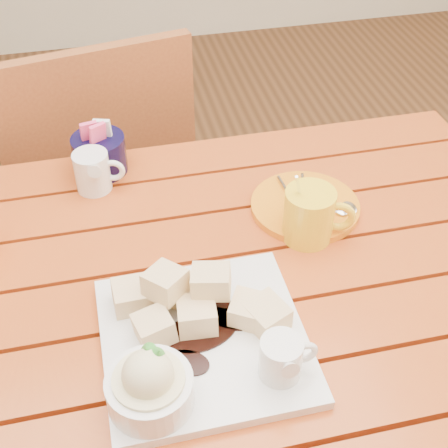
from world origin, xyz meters
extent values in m
cube|color=maroon|center=(0.00, -0.23, 0.73)|extent=(1.20, 0.11, 0.03)
cube|color=maroon|center=(0.00, -0.11, 0.73)|extent=(1.20, 0.11, 0.03)
cube|color=maroon|center=(0.00, 0.00, 0.73)|extent=(1.20, 0.11, 0.03)
cube|color=maroon|center=(0.00, 0.11, 0.73)|extent=(1.20, 0.11, 0.03)
cube|color=maroon|center=(0.00, 0.23, 0.73)|extent=(1.20, 0.11, 0.03)
cube|color=maroon|center=(0.00, 0.34, 0.73)|extent=(1.20, 0.11, 0.03)
cube|color=maroon|center=(0.00, 0.36, 0.68)|extent=(1.12, 0.04, 0.08)
cylinder|color=maroon|center=(0.55, 0.35, 0.36)|extent=(0.06, 0.06, 0.72)
cube|color=white|center=(-0.01, -0.11, 0.76)|extent=(0.28, 0.28, 0.02)
cube|color=gold|center=(-0.04, -0.02, 0.79)|extent=(0.07, 0.07, 0.04)
cube|color=gold|center=(0.01, -0.05, 0.82)|extent=(0.06, 0.06, 0.04)
cube|color=gold|center=(-0.05, -0.04, 0.82)|extent=(0.07, 0.07, 0.04)
cube|color=gold|center=(0.05, -0.09, 0.79)|extent=(0.07, 0.07, 0.04)
cube|color=gold|center=(-0.02, -0.08, 0.79)|extent=(0.05, 0.05, 0.04)
cube|color=gold|center=(-0.10, -0.03, 0.79)|extent=(0.05, 0.05, 0.04)
cube|color=gold|center=(0.08, -0.11, 0.79)|extent=(0.07, 0.07, 0.04)
cube|color=gold|center=(-0.08, -0.09, 0.79)|extent=(0.06, 0.06, 0.04)
cylinder|color=white|center=(-0.10, -0.19, 0.79)|extent=(0.11, 0.11, 0.04)
cylinder|color=#FFEDBB|center=(-0.10, -0.19, 0.80)|extent=(0.09, 0.09, 0.03)
sphere|color=#FFEDBB|center=(-0.10, -0.19, 0.82)|extent=(0.06, 0.06, 0.06)
cone|color=green|center=(-0.08, -0.18, 0.85)|extent=(0.04, 0.04, 0.03)
cone|color=green|center=(-0.09, -0.17, 0.85)|extent=(0.03, 0.03, 0.03)
cylinder|color=white|center=(0.07, -0.19, 0.80)|extent=(0.06, 0.06, 0.06)
cylinder|color=black|center=(0.07, -0.19, 0.82)|extent=(0.04, 0.04, 0.01)
cone|color=white|center=(0.07, -0.21, 0.82)|extent=(0.02, 0.02, 0.03)
torus|color=white|center=(0.10, -0.19, 0.80)|extent=(0.04, 0.01, 0.04)
cylinder|color=yellow|center=(0.20, 0.08, 0.80)|extent=(0.08, 0.08, 0.09)
cylinder|color=black|center=(0.20, 0.08, 0.83)|extent=(0.07, 0.07, 0.01)
torus|color=yellow|center=(0.24, 0.06, 0.80)|extent=(0.06, 0.03, 0.06)
cylinder|color=silver|center=(0.18, 0.08, 0.83)|extent=(0.04, 0.04, 0.12)
cylinder|color=white|center=(-0.14, 0.29, 0.79)|extent=(0.06, 0.06, 0.07)
cylinder|color=white|center=(-0.14, 0.29, 0.82)|extent=(0.05, 0.05, 0.01)
cone|color=white|center=(-0.14, 0.25, 0.81)|extent=(0.03, 0.03, 0.03)
torus|color=white|center=(-0.10, 0.29, 0.79)|extent=(0.05, 0.02, 0.04)
cylinder|color=black|center=(-0.12, 0.34, 0.79)|extent=(0.10, 0.10, 0.07)
cube|color=#FF457A|center=(-0.13, 0.34, 0.83)|extent=(0.03, 0.02, 0.05)
cube|color=white|center=(-0.11, 0.34, 0.83)|extent=(0.03, 0.02, 0.05)
cube|color=#FF457A|center=(-0.12, 0.33, 0.83)|extent=(0.03, 0.03, 0.05)
cylinder|color=orange|center=(0.22, 0.14, 0.76)|extent=(0.19, 0.19, 0.01)
cylinder|color=silver|center=(0.20, 0.15, 0.77)|extent=(0.02, 0.14, 0.01)
cylinder|color=silver|center=(0.22, 0.15, 0.77)|extent=(0.04, 0.13, 0.01)
ellipsoid|color=silver|center=(0.27, 0.11, 0.77)|extent=(0.03, 0.04, 0.01)
ellipsoid|color=silver|center=(0.29, 0.11, 0.77)|extent=(0.03, 0.04, 0.01)
cube|color=brown|center=(-0.15, 0.72, 0.44)|extent=(0.50, 0.50, 0.03)
cylinder|color=brown|center=(0.00, 0.93, 0.21)|extent=(0.04, 0.04, 0.43)
cylinder|color=brown|center=(-0.37, 0.86, 0.21)|extent=(0.04, 0.04, 0.43)
cylinder|color=brown|center=(0.06, 0.57, 0.21)|extent=(0.04, 0.04, 0.43)
cylinder|color=brown|center=(-0.30, 0.50, 0.21)|extent=(0.04, 0.04, 0.43)
cube|color=brown|center=(-0.11, 0.53, 0.68)|extent=(0.43, 0.11, 0.45)
camera|label=1|loc=(-0.11, -0.65, 1.46)|focal=50.00mm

